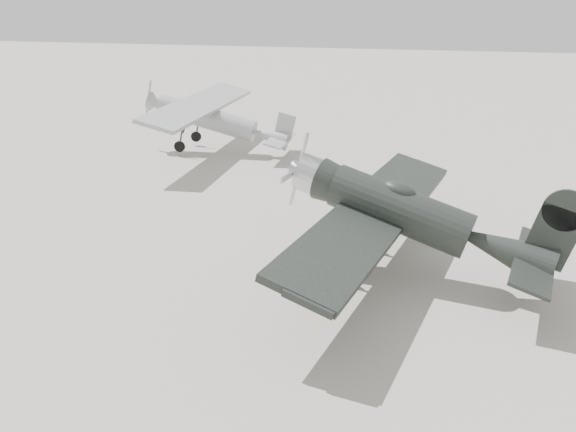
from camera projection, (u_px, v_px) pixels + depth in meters
name	position (u px, v px, depth m)	size (l,w,h in m)	color
ground	(287.00, 296.00, 16.18)	(160.00, 160.00, 0.00)	#A09D8E
lowwing_monoplane	(412.00, 216.00, 16.64)	(8.45, 11.71, 3.76)	black
highwing_monoplane	(212.00, 115.00, 30.18)	(8.27, 11.55, 3.31)	gray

